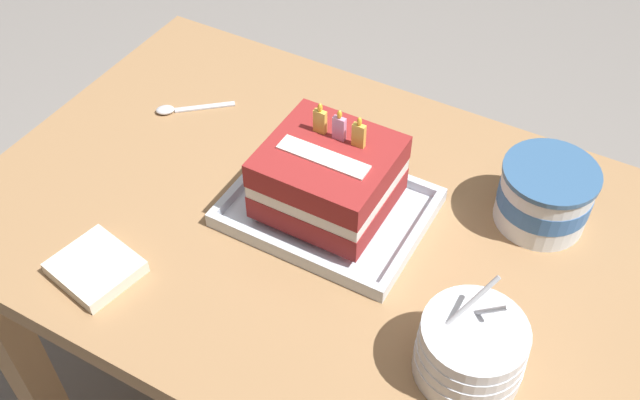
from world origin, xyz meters
name	(u,v)px	position (x,y,z in m)	size (l,w,h in m)	color
dining_table	(312,266)	(0.00, 0.00, 0.59)	(1.00, 0.68, 0.71)	#9E754C
foil_tray	(328,210)	(0.02, 0.02, 0.72)	(0.28, 0.22, 0.02)	silver
birthday_cake	(329,177)	(0.02, 0.02, 0.79)	(0.17, 0.17, 0.15)	maroon
bowl_stack	(471,350)	(0.29, -0.13, 0.75)	(0.13, 0.13, 0.14)	white
ice_cream_tub	(545,195)	(0.29, 0.16, 0.76)	(0.14, 0.14, 0.10)	white
serving_spoon_near_tray	(176,109)	(-0.32, 0.10, 0.72)	(0.11, 0.10, 0.01)	silver
napkin_pile	(96,268)	(-0.20, -0.24, 0.72)	(0.12, 0.12, 0.02)	silver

